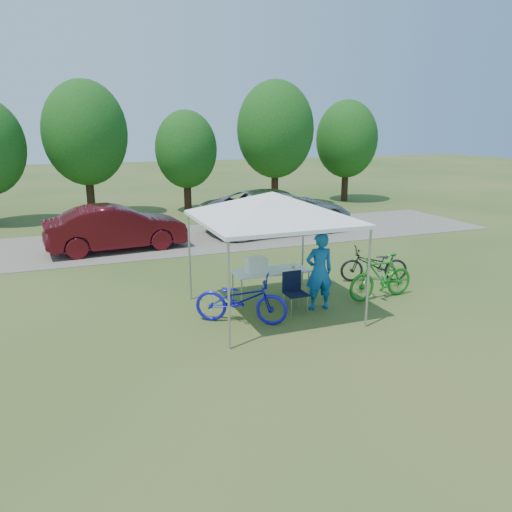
{
  "coord_description": "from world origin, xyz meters",
  "views": [
    {
      "loc": [
        -4.17,
        -9.76,
        4.09
      ],
      "look_at": [
        0.39,
        2.0,
        0.78
      ],
      "focal_mm": 35.0,
      "sensor_mm": 36.0,
      "label": 1
    }
  ],
  "objects_px": {
    "cooler": "(256,264)",
    "cyclist": "(319,271)",
    "minivan": "(278,210)",
    "sedan": "(117,228)",
    "bike_blue": "(241,299)",
    "bike_green": "(381,277)",
    "bike_dark": "(374,265)",
    "folding_table": "(271,272)",
    "folding_chair": "(294,288)"
  },
  "relations": [
    {
      "from": "bike_green",
      "to": "bike_dark",
      "type": "distance_m",
      "value": 1.37
    },
    {
      "from": "sedan",
      "to": "bike_blue",
      "type": "bearing_deg",
      "value": -172.05
    },
    {
      "from": "bike_blue",
      "to": "bike_dark",
      "type": "distance_m",
      "value": 4.54
    },
    {
      "from": "cooler",
      "to": "cyclist",
      "type": "height_order",
      "value": "cyclist"
    },
    {
      "from": "bike_green",
      "to": "minivan",
      "type": "height_order",
      "value": "minivan"
    },
    {
      "from": "bike_blue",
      "to": "sedan",
      "type": "relative_size",
      "value": 0.43
    },
    {
      "from": "bike_green",
      "to": "cyclist",
      "type": "bearing_deg",
      "value": -90.55
    },
    {
      "from": "cooler",
      "to": "sedan",
      "type": "bearing_deg",
      "value": 111.42
    },
    {
      "from": "cyclist",
      "to": "bike_green",
      "type": "distance_m",
      "value": 1.79
    },
    {
      "from": "bike_green",
      "to": "bike_dark",
      "type": "bearing_deg",
      "value": 148.79
    },
    {
      "from": "cyclist",
      "to": "minivan",
      "type": "bearing_deg",
      "value": -102.41
    },
    {
      "from": "cyclist",
      "to": "bike_blue",
      "type": "xyz_separation_m",
      "value": [
        -1.93,
        -0.14,
        -0.38
      ]
    },
    {
      "from": "folding_chair",
      "to": "minivan",
      "type": "relative_size",
      "value": 0.15
    },
    {
      "from": "cooler",
      "to": "bike_green",
      "type": "relative_size",
      "value": 0.27
    },
    {
      "from": "bike_green",
      "to": "folding_table",
      "type": "bearing_deg",
      "value": -112.62
    },
    {
      "from": "cyclist",
      "to": "sedan",
      "type": "distance_m",
      "value": 8.26
    },
    {
      "from": "folding_chair",
      "to": "bike_blue",
      "type": "xyz_separation_m",
      "value": [
        -1.35,
        -0.26,
        -0.01
      ]
    },
    {
      "from": "cyclist",
      "to": "minivan",
      "type": "height_order",
      "value": "cyclist"
    },
    {
      "from": "cyclist",
      "to": "bike_dark",
      "type": "relative_size",
      "value": 0.99
    },
    {
      "from": "folding_chair",
      "to": "bike_blue",
      "type": "bearing_deg",
      "value": -170.25
    },
    {
      "from": "minivan",
      "to": "sedan",
      "type": "distance_m",
      "value": 6.34
    },
    {
      "from": "folding_table",
      "to": "cyclist",
      "type": "height_order",
      "value": "cyclist"
    },
    {
      "from": "cooler",
      "to": "bike_green",
      "type": "distance_m",
      "value": 3.05
    },
    {
      "from": "cyclist",
      "to": "cooler",
      "type": "bearing_deg",
      "value": -34.91
    },
    {
      "from": "bike_green",
      "to": "folding_chair",
      "type": "bearing_deg",
      "value": -94.28
    },
    {
      "from": "bike_blue",
      "to": "bike_dark",
      "type": "relative_size",
      "value": 1.1
    },
    {
      "from": "folding_chair",
      "to": "bike_dark",
      "type": "distance_m",
      "value": 3.18
    },
    {
      "from": "bike_blue",
      "to": "sedan",
      "type": "xyz_separation_m",
      "value": [
        -1.75,
        7.54,
        0.25
      ]
    },
    {
      "from": "folding_table",
      "to": "bike_green",
      "type": "distance_m",
      "value": 2.68
    },
    {
      "from": "folding_chair",
      "to": "bike_blue",
      "type": "relative_size",
      "value": 0.45
    },
    {
      "from": "bike_green",
      "to": "sedan",
      "type": "xyz_separation_m",
      "value": [
        -5.43,
        7.3,
        0.23
      ]
    },
    {
      "from": "bike_blue",
      "to": "bike_green",
      "type": "height_order",
      "value": "bike_green"
    },
    {
      "from": "bike_green",
      "to": "bike_dark",
      "type": "height_order",
      "value": "bike_green"
    },
    {
      "from": "folding_table",
      "to": "cyclist",
      "type": "bearing_deg",
      "value": -50.96
    },
    {
      "from": "folding_table",
      "to": "sedan",
      "type": "height_order",
      "value": "sedan"
    },
    {
      "from": "bike_green",
      "to": "bike_dark",
      "type": "xyz_separation_m",
      "value": [
        0.63,
        1.21,
        -0.07
      ]
    },
    {
      "from": "folding_table",
      "to": "folding_chair",
      "type": "xyz_separation_m",
      "value": [
        0.21,
        -0.84,
        -0.17
      ]
    },
    {
      "from": "folding_table",
      "to": "minivan",
      "type": "distance_m",
      "value": 8.07
    },
    {
      "from": "folding_table",
      "to": "minivan",
      "type": "relative_size",
      "value": 0.3
    },
    {
      "from": "bike_dark",
      "to": "minivan",
      "type": "height_order",
      "value": "minivan"
    },
    {
      "from": "bike_green",
      "to": "sedan",
      "type": "relative_size",
      "value": 0.4
    },
    {
      "from": "folding_chair",
      "to": "cyclist",
      "type": "xyz_separation_m",
      "value": [
        0.57,
        -0.12,
        0.37
      ]
    },
    {
      "from": "minivan",
      "to": "cooler",
      "type": "bearing_deg",
      "value": 149.53
    },
    {
      "from": "minivan",
      "to": "sedan",
      "type": "xyz_separation_m",
      "value": [
        -6.27,
        -0.89,
        -0.08
      ]
    },
    {
      "from": "folding_chair",
      "to": "sedan",
      "type": "distance_m",
      "value": 7.92
    },
    {
      "from": "cooler",
      "to": "minivan",
      "type": "distance_m",
      "value": 8.23
    },
    {
      "from": "bike_dark",
      "to": "cooler",
      "type": "bearing_deg",
      "value": -64.97
    },
    {
      "from": "bike_green",
      "to": "minivan",
      "type": "distance_m",
      "value": 8.24
    },
    {
      "from": "folding_table",
      "to": "cooler",
      "type": "xyz_separation_m",
      "value": [
        -0.37,
        0.0,
        0.22
      ]
    },
    {
      "from": "bike_green",
      "to": "minivan",
      "type": "xyz_separation_m",
      "value": [
        0.85,
        8.19,
        0.31
      ]
    }
  ]
}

